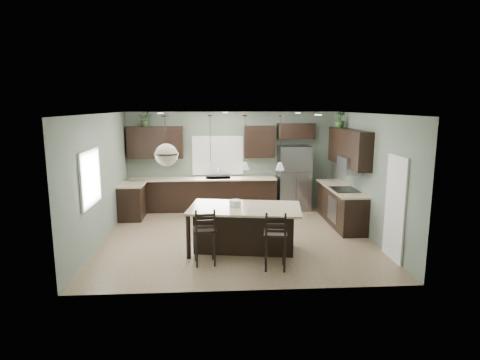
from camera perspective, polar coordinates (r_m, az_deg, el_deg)
The scene contains 31 objects.
ground at distance 9.34m, azimuth -0.46°, elevation -8.02°, with size 6.00×6.00×0.00m, color #9E8466.
pantry_door at distance 8.30m, azimuth 21.19°, elevation -3.79°, with size 0.04×0.82×2.04m, color white.
window_back at distance 11.66m, azimuth -3.19°, elevation 3.52°, with size 1.35×0.02×1.00m, color white.
window_left at distance 8.53m, azimuth -20.60°, elevation 0.27°, with size 0.02×1.10×1.00m, color white.
left_return_cabs at distance 11.06m, azimuth -15.10°, elevation -3.01°, with size 0.60×0.90×0.90m, color black.
left_return_countertop at distance 10.96m, azimuth -15.12°, elevation -0.62°, with size 0.66×0.96×0.04m, color beige.
back_lower_cabs at distance 11.57m, azimuth -5.35°, elevation -2.09°, with size 4.20×0.60×0.90m, color black.
back_countertop at distance 11.46m, azimuth -5.39°, elevation 0.18°, with size 4.20×0.66×0.04m, color beige.
sink_inset at distance 11.45m, azimuth -3.14°, elevation 0.28°, with size 0.70×0.45×0.01m, color gray.
faucet at distance 11.39m, azimuth -3.15°, elevation 0.97°, with size 0.02×0.02×0.28m, color silver.
back_upper_left at distance 11.58m, azimuth -11.93°, elevation 5.25°, with size 1.55×0.34×0.90m, color black.
back_upper_right at distance 11.53m, azimuth 2.80°, elevation 5.45°, with size 0.85×0.34×0.90m, color black.
fridge_header at distance 11.67m, azimuth 7.98°, elevation 6.90°, with size 1.05×0.34×0.45m, color black.
right_lower_cabs at distance 10.53m, azimuth 14.13°, elevation -3.65°, with size 0.60×2.35×0.90m, color black.
right_countertop at distance 10.42m, azimuth 14.14°, elevation -1.14°, with size 0.66×2.35×0.04m, color beige.
cooktop at distance 10.16m, azimuth 14.61°, elevation -1.32°, with size 0.58×0.75×0.02m, color black.
wall_oven_front at distance 10.18m, azimuth 12.96°, elevation -4.07°, with size 0.01×0.72×0.60m, color gray.
right_upper_cabs at distance 10.31m, azimuth 15.19°, elevation 4.49°, with size 0.34×2.35×0.90m, color black.
microwave at distance 10.09m, azimuth 15.31°, elevation 2.06°, with size 0.40×0.75×0.40m, color gray.
refrigerator at distance 11.64m, azimuth 7.66°, elevation 0.32°, with size 0.90×0.74×1.85m, color gray.
kitchen_island at distance 8.36m, azimuth 0.69°, elevation -6.93°, with size 2.27×1.29×0.92m, color black.
serving_dish at distance 8.23m, azimuth -0.69°, elevation -3.36°, with size 0.24×0.24×0.14m, color silver.
bar_stool_left at distance 7.65m, azimuth -5.03°, elevation -7.91°, with size 0.41×0.41×1.11m, color black.
bar_stool_right at distance 7.43m, azimuth 5.03°, elevation -8.47°, with size 0.41×0.41×1.12m, color black.
pendant_left at distance 8.09m, azimuth -4.25°, elevation 5.39°, with size 0.17×0.17×1.10m, color white, non-canonical shape.
pendant_center at distance 8.01m, azimuth 0.72°, elevation 5.36°, with size 0.17×0.17×1.10m, color white, non-canonical shape.
pendant_right at distance 7.98m, azimuth 5.76°, elevation 5.30°, with size 0.17×0.17×1.10m, color white, non-canonical shape.
chandelier at distance 7.72m, azimuth -10.51°, elevation 5.49°, with size 0.47×0.47×0.97m, color beige, non-canonical shape.
plant_back_left at distance 11.55m, azimuth -13.25°, elevation 8.44°, with size 0.37×0.32×0.41m, color #2C4B21.
plant_right_wall at distance 10.91m, azimuth 14.05°, elevation 8.40°, with size 0.25×0.25×0.45m, color #2B5625.
room_shell at distance 8.94m, azimuth -0.48°, elevation 2.35°, with size 6.00×6.00×6.00m.
Camera 1 is at (-0.49, -8.84, 2.97)m, focal length 30.00 mm.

